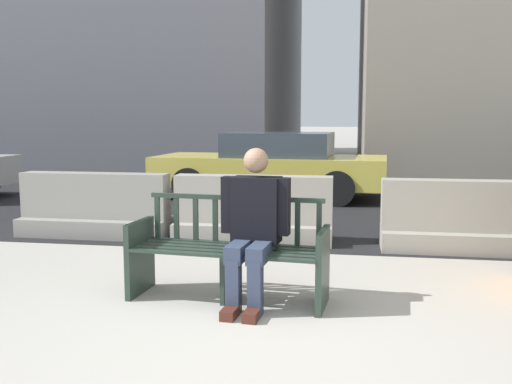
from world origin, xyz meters
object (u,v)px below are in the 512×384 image
at_px(jersey_barrier_centre, 253,215).
at_px(jersey_barrier_left, 96,210).
at_px(seated_person, 254,223).
at_px(street_bench, 228,254).
at_px(jersey_barrier_right, 467,222).
at_px(car_taxi_near, 272,165).

distance_m(jersey_barrier_centre, jersey_barrier_left, 2.14).
bearing_deg(jersey_barrier_centre, seated_person, -80.31).
bearing_deg(seated_person, jersey_barrier_centre, 99.69).
relative_size(street_bench, seated_person, 1.31).
bearing_deg(jersey_barrier_left, jersey_barrier_centre, -0.08).
bearing_deg(jersey_barrier_centre, street_bench, -85.55).
bearing_deg(jersey_barrier_centre, jersey_barrier_right, -2.80).
relative_size(jersey_barrier_centre, jersey_barrier_left, 1.00).
xyz_separation_m(street_bench, jersey_barrier_right, (2.40, 2.24, -0.06)).
bearing_deg(street_bench, car_taxi_near, 94.39).
xyz_separation_m(street_bench, seated_person, (0.23, -0.08, 0.29)).
xyz_separation_m(street_bench, jersey_barrier_left, (-2.33, 2.37, -0.06)).
distance_m(street_bench, jersey_barrier_centre, 2.38).
distance_m(street_bench, jersey_barrier_left, 3.32).
bearing_deg(street_bench, jersey_barrier_right, 43.06).
relative_size(street_bench, jersey_barrier_left, 0.86).
xyz_separation_m(seated_person, car_taxi_near, (-0.72, 6.44, -0.04)).
height_order(seated_person, car_taxi_near, seated_person).
bearing_deg(car_taxi_near, jersey_barrier_right, -54.95).
xyz_separation_m(jersey_barrier_left, car_taxi_near, (1.84, 3.99, 0.31)).
bearing_deg(seated_person, car_taxi_near, 96.39).
distance_m(jersey_barrier_centre, jersey_barrier_right, 2.59).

